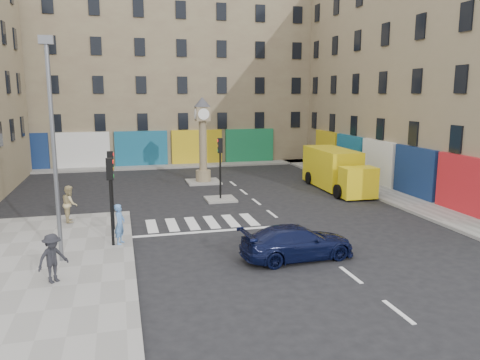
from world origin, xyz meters
name	(u,v)px	position (x,y,z in m)	size (l,w,h in m)	color
ground	(299,235)	(0.00, 0.00, 0.00)	(120.00, 120.00, 0.00)	black
sidewalk_left	(36,272)	(-11.00, -2.00, 0.07)	(7.00, 16.00, 0.15)	gray
sidewalk_right	(362,185)	(8.70, 10.00, 0.07)	(2.60, 30.00, 0.15)	gray
sidewalk_far	(165,166)	(-4.00, 22.20, 0.07)	(32.00, 2.40, 0.15)	gray
island_near	(220,199)	(-2.00, 8.00, 0.06)	(1.80, 1.80, 0.12)	gray
island_far	(203,182)	(-2.00, 14.00, 0.06)	(2.40, 2.40, 0.12)	gray
building_right	(446,72)	(15.00, 10.00, 8.00)	(10.00, 30.00, 16.00)	#857457
building_far	(157,72)	(-4.00, 28.00, 8.50)	(32.00, 10.00, 17.00)	#837757
traffic_light_left_near	(110,188)	(-8.30, 0.20, 2.62)	(0.28, 0.22, 3.70)	black
traffic_light_left_far	(111,178)	(-8.30, 2.60, 2.62)	(0.28, 0.22, 3.70)	black
traffic_light_island	(220,158)	(-2.00, 8.00, 2.59)	(0.28, 0.22, 3.70)	black
lamp_post	(53,139)	(-10.20, -1.20, 4.79)	(0.50, 0.25, 8.30)	#595B60
clock_pillar	(203,134)	(-2.00, 14.00, 3.55)	(1.20, 1.20, 6.10)	#857457
navy_sedan	(297,242)	(-1.24, -2.87, 0.66)	(1.86, 4.57, 1.33)	black
yellow_van	(336,170)	(6.36, 9.38, 1.33)	(2.68, 7.43, 2.68)	yellow
pedestrian_blue	(120,224)	(-8.00, 0.34, 1.01)	(0.63, 0.41, 1.72)	#5483C0
pedestrian_tan	(70,204)	(-10.39, 4.58, 1.06)	(0.89, 0.69, 1.82)	tan
pedestrian_dark	(53,258)	(-10.21, -3.37, 0.99)	(1.09, 0.63, 1.69)	black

